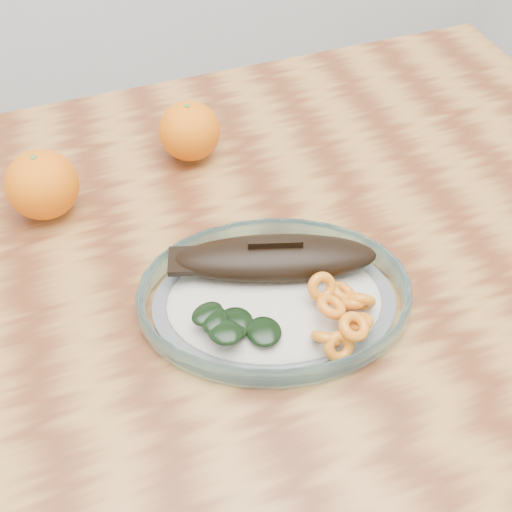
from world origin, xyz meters
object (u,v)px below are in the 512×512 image
(dining_table, at_px, (216,319))
(orange_right, at_px, (190,131))
(plated_meal, at_px, (275,294))
(orange_left, at_px, (42,185))

(dining_table, bearing_deg, orange_right, 80.77)
(dining_table, distance_m, orange_right, 0.25)
(plated_meal, height_order, orange_left, orange_left)
(dining_table, height_order, orange_left, orange_left)
(plated_meal, distance_m, orange_left, 0.32)
(orange_left, bearing_deg, plated_meal, -47.74)
(dining_table, relative_size, orange_left, 13.57)
(orange_right, bearing_deg, plated_meal, -86.92)
(plated_meal, bearing_deg, orange_right, 108.79)
(plated_meal, bearing_deg, dining_table, 139.15)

